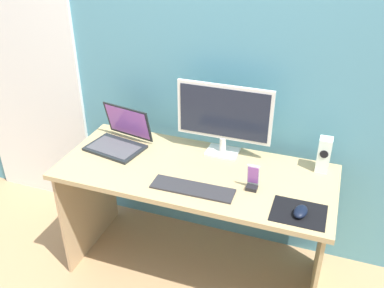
{
  "coord_description": "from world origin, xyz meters",
  "views": [
    {
      "loc": [
        0.62,
        -1.8,
        1.96
      ],
      "look_at": [
        -0.01,
        -0.02,
        0.89
      ],
      "focal_mm": 39.66,
      "sensor_mm": 36.0,
      "label": 1
    }
  ],
  "objects_px": {
    "mouse": "(301,211)",
    "monitor": "(224,117)",
    "laptop": "(119,139)",
    "phone_in_dock": "(253,180)",
    "speaker_right": "(324,155)",
    "keyboard_external": "(193,189)"
  },
  "relations": [
    {
      "from": "mouse",
      "to": "monitor",
      "type": "bearing_deg",
      "value": 149.53
    },
    {
      "from": "laptop",
      "to": "phone_in_dock",
      "type": "relative_size",
      "value": 2.57
    },
    {
      "from": "speaker_right",
      "to": "phone_in_dock",
      "type": "relative_size",
      "value": 1.39
    },
    {
      "from": "keyboard_external",
      "to": "phone_in_dock",
      "type": "bearing_deg",
      "value": 20.29
    },
    {
      "from": "laptop",
      "to": "phone_in_dock",
      "type": "xyz_separation_m",
      "value": [
        0.83,
        -0.16,
        0.0
      ]
    },
    {
      "from": "laptop",
      "to": "mouse",
      "type": "xyz_separation_m",
      "value": [
        1.08,
        -0.29,
        -0.03
      ]
    },
    {
      "from": "speaker_right",
      "to": "laptop",
      "type": "bearing_deg",
      "value": -173.56
    },
    {
      "from": "keyboard_external",
      "to": "mouse",
      "type": "distance_m",
      "value": 0.53
    },
    {
      "from": "monitor",
      "to": "speaker_right",
      "type": "distance_m",
      "value": 0.57
    },
    {
      "from": "monitor",
      "to": "keyboard_external",
      "type": "relative_size",
      "value": 1.27
    },
    {
      "from": "laptop",
      "to": "keyboard_external",
      "type": "height_order",
      "value": "laptop"
    },
    {
      "from": "speaker_right",
      "to": "mouse",
      "type": "xyz_separation_m",
      "value": [
        -0.06,
        -0.42,
        -0.08
      ]
    },
    {
      "from": "monitor",
      "to": "mouse",
      "type": "height_order",
      "value": "monitor"
    },
    {
      "from": "monitor",
      "to": "mouse",
      "type": "bearing_deg",
      "value": -40.29
    },
    {
      "from": "speaker_right",
      "to": "phone_in_dock",
      "type": "xyz_separation_m",
      "value": [
        -0.31,
        -0.29,
        -0.05
      ]
    },
    {
      "from": "keyboard_external",
      "to": "phone_in_dock",
      "type": "height_order",
      "value": "phone_in_dock"
    },
    {
      "from": "laptop",
      "to": "phone_in_dock",
      "type": "bearing_deg",
      "value": -10.95
    },
    {
      "from": "monitor",
      "to": "laptop",
      "type": "relative_size",
      "value": 1.49
    },
    {
      "from": "mouse",
      "to": "speaker_right",
      "type": "bearing_deg",
      "value": 91.86
    },
    {
      "from": "phone_in_dock",
      "to": "monitor",
      "type": "bearing_deg",
      "value": 129.73
    },
    {
      "from": "mouse",
      "to": "phone_in_dock",
      "type": "height_order",
      "value": "phone_in_dock"
    },
    {
      "from": "laptop",
      "to": "phone_in_dock",
      "type": "height_order",
      "value": "laptop"
    }
  ]
}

